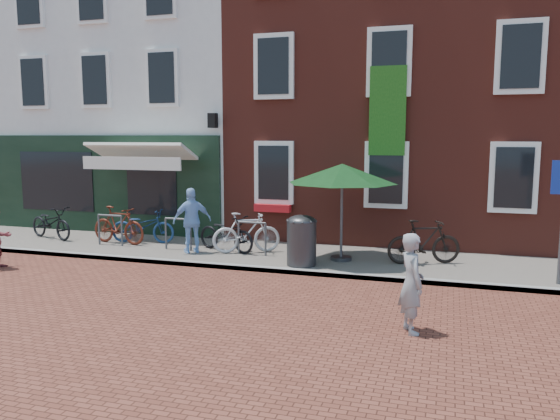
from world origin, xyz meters
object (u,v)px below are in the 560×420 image
(bicycle_2, at_px, (143,226))
(bicycle_3, at_px, (246,233))
(bicycle_0, at_px, (51,223))
(bicycle_1, at_px, (118,225))
(woman, at_px, (412,283))
(bicycle_5, at_px, (424,242))
(litter_bin, at_px, (302,238))
(cafe_person, at_px, (192,220))
(bicycle_4, at_px, (226,233))
(parasol, at_px, (342,170))

(bicycle_2, relative_size, bicycle_3, 1.03)
(bicycle_0, height_order, bicycle_1, bicycle_1)
(woman, relative_size, bicycle_0, 0.89)
(bicycle_2, bearing_deg, bicycle_5, -102.95)
(woman, height_order, bicycle_2, woman)
(litter_bin, relative_size, bicycle_5, 0.72)
(bicycle_2, bearing_deg, cafe_person, -122.85)
(woman, relative_size, bicycle_4, 0.89)
(litter_bin, height_order, cafe_person, cafe_person)
(bicycle_1, bearing_deg, parasol, -83.62)
(bicycle_1, bearing_deg, bicycle_5, -82.07)
(parasol, distance_m, bicycle_5, 2.47)
(bicycle_2, xyz_separation_m, bicycle_4, (2.57, -0.32, 0.00))
(woman, bearing_deg, bicycle_3, 21.27)
(cafe_person, relative_size, bicycle_2, 0.93)
(bicycle_5, bearing_deg, bicycle_3, 69.36)
(litter_bin, xyz_separation_m, bicycle_4, (-2.21, 0.91, -0.17))
(parasol, xyz_separation_m, cafe_person, (-3.68, -0.30, -1.30))
(woman, bearing_deg, bicycle_2, 34.13)
(litter_bin, relative_size, bicycle_2, 0.70)
(bicycle_2, bearing_deg, bicycle_4, -107.83)
(litter_bin, height_order, bicycle_2, litter_bin)
(parasol, height_order, bicycle_0, parasol)
(parasol, bearing_deg, bicycle_1, 178.57)
(bicycle_1, distance_m, bicycle_3, 3.70)
(bicycle_0, xyz_separation_m, bicycle_2, (2.81, 0.23, 0.00))
(parasol, distance_m, woman, 4.75)
(bicycle_4, xyz_separation_m, bicycle_5, (4.82, 0.04, 0.05))
(parasol, distance_m, bicycle_3, 2.89)
(woman, height_order, bicycle_0, woman)
(woman, relative_size, bicycle_1, 0.91)
(litter_bin, relative_size, parasol, 0.48)
(bicycle_1, bearing_deg, bicycle_4, -82.56)
(parasol, relative_size, cafe_person, 1.57)
(cafe_person, bearing_deg, bicycle_4, 172.49)
(cafe_person, relative_size, bicycle_5, 0.96)
(parasol, relative_size, bicycle_3, 1.50)
(cafe_person, bearing_deg, bicycle_5, 146.51)
(bicycle_2, bearing_deg, bicycle_3, -107.40)
(bicycle_0, relative_size, bicycle_1, 1.03)
(bicycle_0, distance_m, bicycle_2, 2.81)
(cafe_person, relative_size, bicycle_0, 0.93)
(litter_bin, bearing_deg, woman, -51.80)
(bicycle_4, bearing_deg, bicycle_3, -75.99)
(woman, distance_m, bicycle_0, 11.10)
(woman, xyz_separation_m, bicycle_0, (-10.21, 4.34, -0.21))
(cafe_person, relative_size, bicycle_3, 0.96)
(parasol, xyz_separation_m, woman, (1.87, -4.12, -1.44))
(bicycle_3, relative_size, bicycle_5, 1.00)
(bicycle_5, bearing_deg, woman, 158.36)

